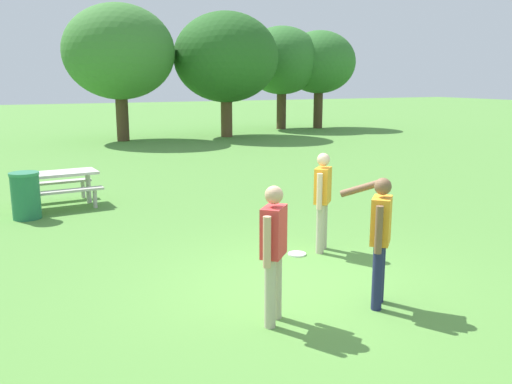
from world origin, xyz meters
The scene contains 11 objects.
ground_plane centered at (0.00, 0.00, 0.00)m, with size 120.00×120.00×0.00m, color #568E3D.
person_thrower centered at (-0.86, -0.83, 0.94)m, with size 0.45×0.47×1.64m.
person_catcher centered at (1.11, 1.23, 0.94)m, with size 0.45×0.47×1.64m.
person_bystander centered at (0.54, -0.95, 0.96)m, with size 0.48×0.84×1.64m.
frisbee centered at (0.63, 1.22, 0.01)m, with size 0.30×0.30×0.03m, color white.
picnic_table_near centered at (-2.49, 6.53, 0.56)m, with size 1.81×1.55×0.77m.
trash_can_beside_table centered at (-3.20, 5.63, 0.48)m, with size 0.59×0.59×0.96m.
tree_broad_center centered at (1.59, 19.05, 3.97)m, with size 4.97×4.97×6.10m.
tree_far_right centered at (6.62, 18.72, 3.81)m, with size 5.05×5.05×5.97m.
tree_slender_mid centered at (11.07, 21.33, 3.79)m, with size 4.40×4.40×5.69m.
tree_back_left centered at (13.24, 20.89, 3.71)m, with size 4.13×4.13×5.49m.
Camera 1 is at (-3.58, -6.08, 2.81)m, focal length 37.90 mm.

